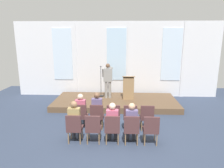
# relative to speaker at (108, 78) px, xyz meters

# --- Properties ---
(ground_plane) EXTENTS (14.20, 14.20, 0.00)m
(ground_plane) POSITION_rel_speaker_xyz_m (0.38, -3.83, -1.26)
(ground_plane) COLOR #2D384C
(rear_partition) EXTENTS (10.92, 0.14, 4.02)m
(rear_partition) POSITION_rel_speaker_xyz_m (0.41, 1.31, 0.77)
(rear_partition) COLOR silver
(rear_partition) RESTS_ON ground
(stage_platform) EXTENTS (5.86, 2.51, 0.26)m
(stage_platform) POSITION_rel_speaker_xyz_m (0.38, -0.24, -1.13)
(stage_platform) COLOR brown
(stage_platform) RESTS_ON ground
(speaker) EXTENTS (0.51, 0.69, 1.72)m
(speaker) POSITION_rel_speaker_xyz_m (0.00, 0.00, 0.00)
(speaker) COLOR gray
(speaker) RESTS_ON stage_platform
(mic_stand) EXTENTS (0.28, 0.28, 1.55)m
(mic_stand) POSITION_rel_speaker_xyz_m (-0.37, 0.26, -0.66)
(mic_stand) COLOR black
(mic_stand) RESTS_ON stage_platform
(lectern) EXTENTS (0.60, 0.48, 1.16)m
(lectern) POSITION_rel_speaker_xyz_m (1.00, -0.08, -0.45)
(lectern) COLOR #93724C
(lectern) RESTS_ON stage_platform
(chair_r0_c0) EXTENTS (0.46, 0.44, 0.94)m
(chair_r0_c0) POSITION_rel_speaker_xyz_m (-0.78, -2.98, -0.72)
(chair_r0_c0) COLOR olive
(chair_r0_c0) RESTS_ON ground
(audience_r0_c0) EXTENTS (0.36, 0.39, 1.29)m
(audience_r0_c0) POSITION_rel_speaker_xyz_m (-0.78, -2.90, -0.54)
(audience_r0_c0) COLOR #2D2D33
(audience_r0_c0) RESTS_ON ground
(chair_r0_c1) EXTENTS (0.46, 0.44, 0.94)m
(chair_r0_c1) POSITION_rel_speaker_xyz_m (-0.20, -2.98, -0.72)
(chair_r0_c1) COLOR olive
(chair_r0_c1) RESTS_ON ground
(audience_r0_c1) EXTENTS (0.36, 0.39, 1.34)m
(audience_r0_c1) POSITION_rel_speaker_xyz_m (-0.20, -2.90, -0.51)
(audience_r0_c1) COLOR #2D2D33
(audience_r0_c1) RESTS_ON ground
(chair_r0_c2) EXTENTS (0.46, 0.44, 0.94)m
(chair_r0_c2) POSITION_rel_speaker_xyz_m (0.38, -2.98, -0.72)
(chair_r0_c2) COLOR olive
(chair_r0_c2) RESTS_ON ground
(chair_r0_c3) EXTENTS (0.46, 0.44, 0.94)m
(chair_r0_c3) POSITION_rel_speaker_xyz_m (0.97, -2.98, -0.72)
(chair_r0_c3) COLOR olive
(chair_r0_c3) RESTS_ON ground
(chair_r0_c4) EXTENTS (0.46, 0.44, 0.94)m
(chair_r0_c4) POSITION_rel_speaker_xyz_m (1.55, -2.98, -0.72)
(chair_r0_c4) COLOR olive
(chair_r0_c4) RESTS_ON ground
(chair_r1_c0) EXTENTS (0.46, 0.44, 0.94)m
(chair_r1_c0) POSITION_rel_speaker_xyz_m (-0.78, -3.97, -0.72)
(chair_r1_c0) COLOR olive
(chair_r1_c0) RESTS_ON ground
(audience_r1_c0) EXTENTS (0.36, 0.39, 1.34)m
(audience_r1_c0) POSITION_rel_speaker_xyz_m (-0.78, -3.89, -0.51)
(audience_r1_c0) COLOR #2D2D33
(audience_r1_c0) RESTS_ON ground
(chair_r1_c1) EXTENTS (0.46, 0.44, 0.94)m
(chair_r1_c1) POSITION_rel_speaker_xyz_m (-0.20, -3.97, -0.72)
(chair_r1_c1) COLOR olive
(chair_r1_c1) RESTS_ON ground
(chair_r1_c2) EXTENTS (0.46, 0.44, 0.94)m
(chair_r1_c2) POSITION_rel_speaker_xyz_m (0.38, -3.97, -0.72)
(chair_r1_c2) COLOR olive
(chair_r1_c2) RESTS_ON ground
(audience_r1_c2) EXTENTS (0.36, 0.39, 1.30)m
(audience_r1_c2) POSITION_rel_speaker_xyz_m (0.38, -3.88, -0.53)
(audience_r1_c2) COLOR #2D2D33
(audience_r1_c2) RESTS_ON ground
(chair_r1_c3) EXTENTS (0.46, 0.44, 0.94)m
(chair_r1_c3) POSITION_rel_speaker_xyz_m (0.97, -3.97, -0.72)
(chair_r1_c3) COLOR olive
(chair_r1_c3) RESTS_ON ground
(audience_r1_c3) EXTENTS (0.36, 0.39, 1.30)m
(audience_r1_c3) POSITION_rel_speaker_xyz_m (0.97, -3.88, -0.53)
(audience_r1_c3) COLOR #2D2D33
(audience_r1_c3) RESTS_ON ground
(chair_r1_c4) EXTENTS (0.46, 0.44, 0.94)m
(chair_r1_c4) POSITION_rel_speaker_xyz_m (1.55, -3.97, -0.72)
(chair_r1_c4) COLOR olive
(chair_r1_c4) RESTS_ON ground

